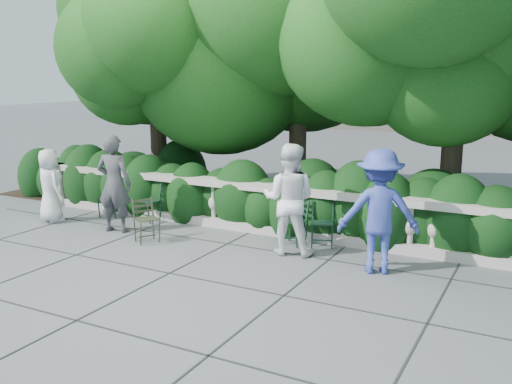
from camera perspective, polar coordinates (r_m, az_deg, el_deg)
The scene contains 13 objects.
ground at distance 9.75m, azimuth -2.76°, elevation -6.83°, with size 90.00×90.00×0.00m, color #4D4F54.
balustrade at distance 11.14m, azimuth 1.92°, elevation -1.85°, with size 12.00×0.44×1.00m.
shrub_hedge at distance 12.32m, azimuth 4.34°, elevation -2.88°, with size 15.00×2.60×1.70m, color black, non-canonical shape.
tree_canopy at distance 11.88m, azimuth 8.19°, elevation 15.77°, with size 15.04×6.52×6.78m.
chair_a at distance 12.36m, azimuth -11.12°, elevation -3.02°, with size 0.44×0.48×0.84m, color black, non-canonical shape.
chair_b at distance 12.92m, azimuth -14.60°, elevation -2.55°, with size 0.44×0.48×0.84m, color black, non-canonical shape.
chair_c at distance 10.52m, azimuth 3.29°, elevation -5.43°, with size 0.44×0.48×0.84m, color black, non-canonical shape.
chair_e at distance 10.41m, azimuth 6.58°, elevation -5.68°, with size 0.44×0.48×0.84m, color black, non-canonical shape.
chair_weathered at distance 10.82m, azimuth -10.55°, elevation -5.12°, with size 0.44×0.48×0.84m, color black, non-canonical shape.
person_businessman at distance 12.84m, azimuth -19.93°, elevation 0.61°, with size 0.76×0.50×1.56m, color silver.
person_woman_grey at distance 11.60m, azimuth -14.00°, elevation 0.81°, with size 0.71×0.47×1.95m, color #3E3E43.
person_casual_man at distance 9.88m, azimuth 3.32°, elevation -0.73°, with size 0.95×0.74×1.95m, color white.
person_older_blue at distance 9.14m, azimuth 12.19°, elevation -1.92°, with size 1.27×0.73×1.97m, color #34449E.
Camera 1 is at (4.71, -7.95, 3.10)m, focal length 40.00 mm.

